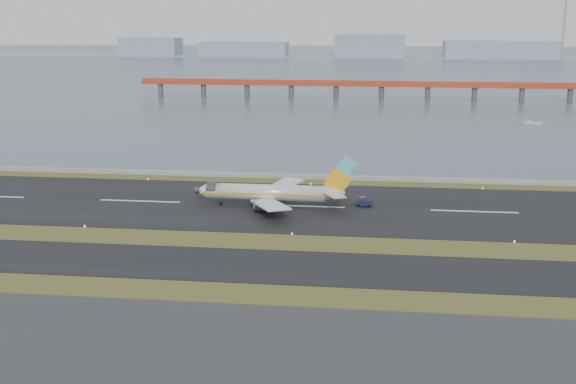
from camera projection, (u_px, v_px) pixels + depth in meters
The scene contains 11 objects.
ground at pixel (288, 246), 142.82m from camera, with size 1000.00×1000.00×0.00m, color #394418.
apron_strip at pixel (236, 384), 89.84m from camera, with size 1000.00×50.00×0.10m, color #303033.
taxiway_strip at pixel (280, 266), 131.25m from camera, with size 1000.00×18.00×0.10m, color black.
runway_strip at pixel (303, 206), 171.70m from camera, with size 1000.00×45.00×0.10m, color black.
seawall at pixel (313, 177), 200.49m from camera, with size 1000.00×2.50×1.00m, color gray.
bay_water at pixel (355, 69), 585.85m from camera, with size 1400.00×800.00×1.30m, color #455263.
red_pier at pixel (382, 85), 379.53m from camera, with size 260.00×5.00×10.20m.
far_shoreline at pixel (373, 51), 736.90m from camera, with size 1400.00×80.00×60.50m.
airliner at pixel (272, 193), 170.71m from camera, with size 38.52×32.89×12.80m.
pushback_tug at pixel (364, 202), 171.42m from camera, with size 3.88×2.56×2.34m.
workboat_far at pixel (532, 123), 296.85m from camera, with size 7.37×2.42×1.78m.
Camera 1 is at (16.11, -134.96, 45.17)m, focal length 45.00 mm.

